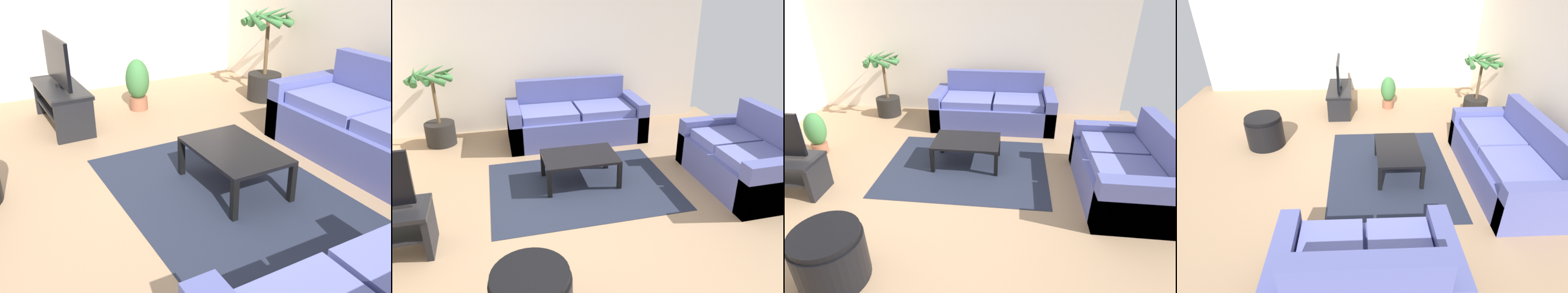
# 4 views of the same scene
# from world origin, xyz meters

# --- Properties ---
(ground_plane) EXTENTS (6.60, 6.60, 0.00)m
(ground_plane) POSITION_xyz_m (0.00, 0.00, 0.00)
(ground_plane) COLOR #937556
(wall_back) EXTENTS (6.00, 0.06, 2.70)m
(wall_back) POSITION_xyz_m (0.00, 3.00, 1.35)
(wall_back) COLOR beige
(wall_back) RESTS_ON ground
(wall_left) EXTENTS (0.06, 6.00, 2.70)m
(wall_left) POSITION_xyz_m (-3.00, 0.00, 1.35)
(wall_left) COLOR beige
(wall_left) RESTS_ON ground
(couch_main) EXTENTS (2.08, 0.90, 0.90)m
(couch_main) POSITION_xyz_m (0.62, 2.28, 0.30)
(couch_main) COLOR #4C518C
(couch_main) RESTS_ON ground
(couch_loveseat) EXTENTS (0.90, 1.54, 0.90)m
(couch_loveseat) POSITION_xyz_m (2.28, 0.37, 0.30)
(couch_loveseat) COLOR #4C518C
(couch_loveseat) RESTS_ON ground
(tv_stand) EXTENTS (1.10, 0.45, 0.46)m
(tv_stand) POSITION_xyz_m (-1.80, -0.03, 0.30)
(tv_stand) COLOR black
(tv_stand) RESTS_ON ground
(tv) EXTENTS (0.91, 0.10, 0.55)m
(tv) POSITION_xyz_m (-1.80, -0.03, 0.75)
(tv) COLOR black
(tv) RESTS_ON tv_stand
(coffee_table) EXTENTS (0.89, 0.60, 0.37)m
(coffee_table) POSITION_xyz_m (0.36, 0.86, 0.32)
(coffee_table) COLOR black
(coffee_table) RESTS_ON ground
(area_rug) EXTENTS (2.20, 1.70, 0.01)m
(area_rug) POSITION_xyz_m (0.36, 0.76, 0.00)
(area_rug) COLOR #1E2333
(area_rug) RESTS_ON ground
(potted_palm) EXTENTS (0.77, 0.68, 1.21)m
(potted_palm) POSITION_xyz_m (-1.43, 2.55, 0.49)
(potted_palm) COLOR black
(potted_palm) RESTS_ON ground
(potted_plant_small) EXTENTS (0.29, 0.29, 0.64)m
(potted_plant_small) POSITION_xyz_m (-1.87, 0.93, 0.34)
(potted_plant_small) COLOR brown
(potted_plant_small) RESTS_ON ground
(ottoman) EXTENTS (0.58, 0.58, 0.50)m
(ottoman) POSITION_xyz_m (-0.46, -1.17, 0.25)
(ottoman) COLOR black
(ottoman) RESTS_ON ground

